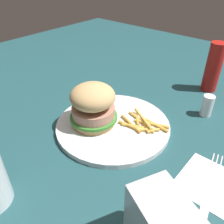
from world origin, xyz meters
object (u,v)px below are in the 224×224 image
Objects in this scene: sandwich at (93,105)px; fork at (211,183)px; ketchup_bottle at (213,67)px; plate at (112,125)px; fries_pile at (142,124)px; napkin at (211,185)px; salt_shaker at (207,106)px.

fork is (0.28, 0.01, -0.06)m from sandwich.
ketchup_bottle is (0.13, 0.35, 0.01)m from sandwich.
fries_pile reaches higher than plate.
fries_pile is at bearing 164.27° from napkin.
ketchup_bottle is (0.04, 0.29, 0.05)m from fries_pile.
fork reaches higher than napkin.
plate is at bearing -147.41° from fries_pile.
salt_shaker is at bearing 60.19° from fries_pile.
ketchup_bottle is (-0.14, 0.34, 0.07)m from fork.
napkin is at bearing 2.58° from sandwich.
salt_shaker is (-0.10, 0.20, 0.02)m from fork.
fork is 0.38m from ketchup_bottle.
fries_pile is 2.08× the size of salt_shaker.
ketchup_bottle is at bearing 82.05° from fries_pile.
plate is 0.24m from salt_shaker.
napkin is 0.77× the size of ketchup_bottle.
fork is at bearing 101.68° from napkin.
ketchup_bottle is (0.10, 0.33, 0.06)m from plate.
fork is at bearing -64.84° from salt_shaker.
plate is 1.53× the size of fork.
sandwich is at bearing -177.10° from fork.
napkin is (0.18, -0.05, -0.02)m from fries_pile.
salt_shaker is (-0.10, 0.21, 0.03)m from napkin.
salt_shaker is at bearing 52.50° from plate.
plate is 2.30× the size of fries_pile.
sandwich is 0.28m from salt_shaker.
napkin is at bearing -78.32° from fork.
plate is at bearing -127.50° from salt_shaker.
plate reaches higher than fork.
sandwich is 0.28m from fork.
salt_shaker is (0.09, 0.15, 0.01)m from fries_pile.
sandwich is 0.99× the size of napkin.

